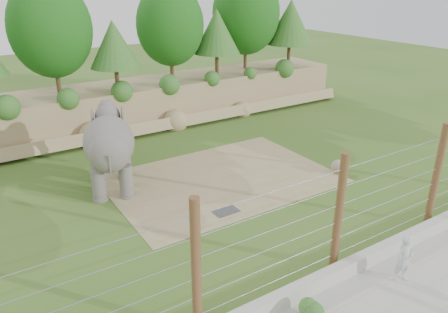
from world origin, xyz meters
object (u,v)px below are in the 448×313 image
stone_ball (338,167)px  barrier_fence (339,213)px  zookeeper (404,259)px  elephant (110,153)px

stone_ball → barrier_fence: (-5.50, -5.05, 1.66)m
barrier_fence → zookeeper: (1.30, -1.60, -1.21)m
stone_ball → barrier_fence: barrier_fence is taller
stone_ball → elephant: bearing=156.4°
elephant → zookeeper: 12.09m
barrier_fence → elephant: bearing=113.6°
elephant → zookeeper: size_ratio=2.72×
elephant → stone_ball: (9.53, -4.16, -1.38)m
elephant → barrier_fence: bearing=-47.3°
elephant → barrier_fence: barrier_fence is taller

